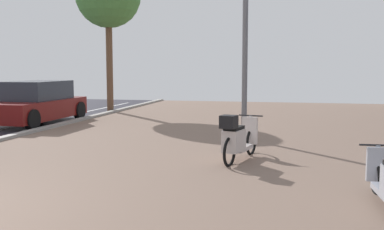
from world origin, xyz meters
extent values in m
torus|color=black|center=(3.66, 4.16, 0.26)|extent=(0.19, 0.57, 0.57)
torus|color=black|center=(3.95, 5.38, 0.26)|extent=(0.19, 0.57, 0.57)
cube|color=silver|center=(3.80, 4.77, 0.23)|extent=(0.44, 0.75, 0.08)
cube|color=silver|center=(3.71, 4.38, 0.44)|extent=(0.42, 0.61, 0.42)
cube|color=black|center=(3.71, 4.38, 0.68)|extent=(0.37, 0.55, 0.06)
cylinder|color=silver|center=(3.95, 5.36, 0.54)|extent=(0.10, 0.13, 0.58)
cube|color=silver|center=(3.93, 5.28, 0.52)|extent=(0.33, 0.15, 0.57)
cylinder|color=black|center=(3.94, 5.33, 0.83)|extent=(0.51, 0.15, 0.03)
cube|color=black|center=(3.64, 4.11, 0.83)|extent=(0.34, 0.34, 0.24)
torus|color=black|center=(6.00, 2.79, 0.22)|extent=(0.08, 0.50, 0.50)
cylinder|color=#A4A9B5|center=(6.00, 2.77, 0.47)|extent=(0.08, 0.12, 0.50)
cube|color=#A4A9B5|center=(6.01, 2.69, 0.45)|extent=(0.32, 0.10, 0.49)
cylinder|color=black|center=(6.00, 2.74, 0.72)|extent=(0.52, 0.06, 0.03)
cube|color=maroon|center=(-3.48, 9.12, 0.47)|extent=(1.72, 4.03, 0.60)
cube|color=#282D38|center=(-3.48, 9.28, 1.08)|extent=(1.44, 2.28, 0.62)
cylinder|color=black|center=(-4.29, 10.61, 0.31)|extent=(0.20, 0.62, 0.62)
cylinder|color=black|center=(-2.66, 10.61, 0.31)|extent=(0.20, 0.62, 0.62)
cylinder|color=black|center=(-2.66, 7.62, 0.31)|extent=(0.20, 0.62, 0.62)
cylinder|color=slate|center=(3.58, 7.39, 2.99)|extent=(0.14, 0.14, 5.98)
cylinder|color=brown|center=(-2.72, 13.54, 1.94)|extent=(0.27, 0.27, 3.87)
camera|label=1|loc=(4.78, -4.05, 1.83)|focal=41.84mm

